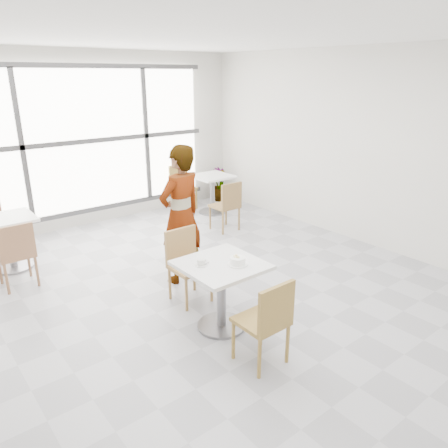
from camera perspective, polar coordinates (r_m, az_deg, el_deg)
floor at (r=5.42m, az=-2.01°, el=-9.20°), size 7.00×7.00×0.00m
ceiling at (r=4.78m, az=-2.47°, el=24.29°), size 7.00×7.00×0.00m
wall_back at (r=7.93m, az=-17.74°, el=10.57°), size 6.00×0.00×6.00m
wall_right at (r=7.06m, az=18.04°, el=9.55°), size 0.00×7.00×7.00m
window at (r=7.87m, az=-17.56°, el=10.53°), size 4.60×0.07×2.52m
main_table at (r=4.51m, az=-0.36°, el=-7.90°), size 0.80×0.80×0.75m
chair_near at (r=3.98m, az=5.81°, el=-12.38°), size 0.42×0.42×0.87m
chair_far at (r=5.12m, az=-5.09°, el=-4.79°), size 0.42×0.42×0.87m
oatmeal_bowl at (r=4.37m, az=1.83°, el=-4.92°), size 0.21×0.21×0.10m
coffee_cup at (r=4.36m, az=-3.05°, el=-5.15°), size 0.16×0.13×0.07m
person at (r=5.46m, az=-5.77°, el=1.20°), size 0.72×0.53×1.79m
bg_table_left at (r=6.60m, az=-26.76°, el=-1.38°), size 0.70×0.70×0.75m
bg_table_right at (r=8.34m, az=-1.59°, el=4.75°), size 0.70×0.70×0.75m
bg_chair_left_near at (r=5.94m, az=-25.96°, el=-3.27°), size 0.42×0.42×0.87m
bg_chair_right_near at (r=7.32m, az=0.47°, el=2.79°), size 0.42×0.42×0.87m
bg_chair_right_far at (r=8.70m, az=-5.72°, el=5.37°), size 0.42×0.42×0.87m
plant_right at (r=9.21m, az=-0.49°, el=5.31°), size 0.49×0.49×0.70m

